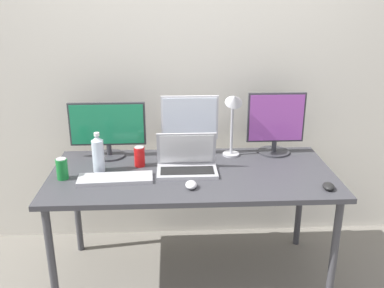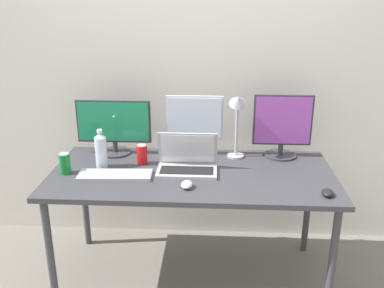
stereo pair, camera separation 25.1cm
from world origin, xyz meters
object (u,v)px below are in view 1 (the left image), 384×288
object	(u,v)px
mouse_by_laptop	(329,186)
soda_can_near_keyboard	(140,156)
keyboard_main	(115,178)
water_bottle	(98,154)
monitor_right	(276,123)
mouse_by_keyboard	(191,185)
desk_lamp	(233,112)
work_desk	(192,181)
monitor_left	(108,129)
laptop_silver	(187,162)
soda_can_by_laptop	(62,169)
monitor_center	(189,124)

from	to	relation	value
mouse_by_laptop	soda_can_near_keyboard	world-z (taller)	soda_can_near_keyboard
keyboard_main	water_bottle	xyz separation A→B (m)	(-0.11, 0.14, 0.10)
monitor_right	mouse_by_laptop	world-z (taller)	monitor_right
monitor_right	mouse_by_keyboard	distance (m)	0.80
mouse_by_keyboard	soda_can_near_keyboard	size ratio (longest dim) A/B	0.71
mouse_by_laptop	desk_lamp	xyz separation A→B (m)	(-0.47, 0.49, 0.29)
water_bottle	work_desk	bearing A→B (deg)	-4.80
keyboard_main	work_desk	bearing A→B (deg)	8.84
soda_can_near_keyboard	mouse_by_keyboard	bearing A→B (deg)	-47.54
soda_can_near_keyboard	monitor_right	bearing A→B (deg)	11.78
monitor_left	mouse_by_laptop	bearing A→B (deg)	-23.66
laptop_silver	soda_can_by_laptop	distance (m)	0.73
water_bottle	desk_lamp	xyz separation A→B (m)	(0.83, 0.18, 0.20)
work_desk	laptop_silver	xyz separation A→B (m)	(-0.03, 0.02, 0.11)
work_desk	desk_lamp	world-z (taller)	desk_lamp
mouse_by_laptop	water_bottle	bearing A→B (deg)	175.03
mouse_by_keyboard	mouse_by_laptop	distance (m)	0.76
laptop_silver	work_desk	bearing A→B (deg)	-35.71
monitor_center	desk_lamp	xyz separation A→B (m)	(0.28, -0.07, 0.10)
water_bottle	soda_can_by_laptop	world-z (taller)	water_bottle
work_desk	laptop_silver	distance (m)	0.12
monitor_left	laptop_silver	bearing A→B (deg)	-27.90
mouse_by_keyboard	soda_can_by_laptop	world-z (taller)	soda_can_by_laptop
monitor_right	mouse_by_laptop	xyz separation A→B (m)	(0.17, -0.57, -0.19)
keyboard_main	soda_can_near_keyboard	distance (m)	0.25
monitor_center	monitor_right	bearing A→B (deg)	-0.11
monitor_center	desk_lamp	distance (m)	0.30
monitor_center	soda_can_near_keyboard	xyz separation A→B (m)	(-0.32, -0.19, -0.15)
laptop_silver	water_bottle	xyz separation A→B (m)	(-0.53, 0.03, 0.06)
monitor_left	keyboard_main	bearing A→B (deg)	-77.65
work_desk	mouse_by_laptop	size ratio (longest dim) A/B	18.42
soda_can_by_laptop	soda_can_near_keyboard	bearing A→B (deg)	21.68
monitor_left	monitor_right	size ratio (longest dim) A/B	1.19
work_desk	mouse_by_keyboard	distance (m)	0.23
monitor_left	soda_can_by_laptop	xyz separation A→B (m)	(-0.22, -0.35, -0.13)
keyboard_main	water_bottle	bearing A→B (deg)	125.93
mouse_by_laptop	water_bottle	distance (m)	1.34
monitor_center	water_bottle	distance (m)	0.62
monitor_center	monitor_right	size ratio (longest dim) A/B	0.97
desk_lamp	monitor_left	bearing A→B (deg)	175.55
mouse_by_laptop	soda_can_by_laptop	xyz separation A→B (m)	(-1.49, 0.21, 0.05)
monitor_right	water_bottle	world-z (taller)	monitor_right
monitor_center	water_bottle	bearing A→B (deg)	-155.59
monitor_right	mouse_by_keyboard	bearing A→B (deg)	-138.42
soda_can_near_keyboard	mouse_by_laptop	bearing A→B (deg)	-19.87
monitor_right	desk_lamp	xyz separation A→B (m)	(-0.29, -0.07, 0.10)
monitor_left	monitor_center	world-z (taller)	monitor_center
keyboard_main	soda_can_near_keyboard	world-z (taller)	soda_can_near_keyboard
laptop_silver	monitor_center	bearing A→B (deg)	84.75
keyboard_main	soda_can_near_keyboard	size ratio (longest dim) A/B	3.39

